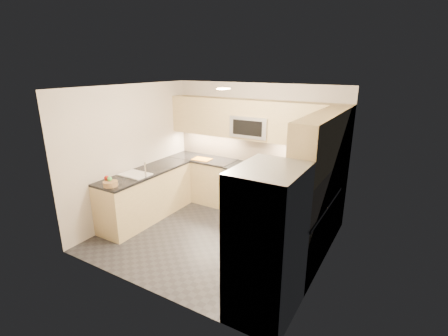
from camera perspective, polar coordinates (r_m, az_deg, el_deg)
floor at (r=5.69m, az=-1.84°, el=-12.04°), size 3.60×3.20×0.00m
ceiling at (r=4.95m, az=-2.13°, el=13.96°), size 3.60×3.20×0.02m
wall_back at (r=6.54m, az=5.60°, el=3.69°), size 3.60×0.02×2.50m
wall_front at (r=4.02m, az=-14.40°, el=-5.90°), size 3.60×0.02×2.50m
wall_left at (r=6.30m, az=-15.91°, el=2.56°), size 0.02×3.20×2.50m
wall_right at (r=4.53m, az=17.64°, el=-3.47°), size 0.02×3.20×2.50m
base_cab_back_left at (r=7.04m, az=-3.70°, el=-2.04°), size 1.42×0.60×0.90m
base_cab_back_right at (r=6.16m, az=13.42°, el=-5.48°), size 1.42×0.60×0.90m
base_cab_right at (r=5.05m, az=13.85°, el=-10.84°), size 0.60×1.70×0.90m
base_cab_peninsula at (r=6.35m, az=-13.43°, el=-4.76°), size 0.60×2.00×0.90m
countertop_back_left at (r=6.90m, az=-3.77°, el=1.64°), size 1.42×0.63×0.04m
countertop_back_right at (r=5.99m, az=13.73°, el=-1.34°), size 1.42×0.63×0.04m
countertop_right at (r=4.85m, az=14.26°, el=-5.95°), size 0.63×1.70×0.04m
countertop_peninsula at (r=6.19m, az=-13.73°, el=-0.73°), size 0.63×2.00×0.04m
upper_cab_back at (r=6.27m, az=5.07°, el=8.47°), size 3.60×0.35×0.75m
upper_cab_right at (r=4.66m, az=17.01°, el=4.59°), size 0.35×1.95×0.75m
backsplash_back at (r=6.55m, az=5.57°, el=3.22°), size 3.60×0.01×0.51m
backsplash_right at (r=4.96m, az=18.76°, el=-2.40°), size 0.01×2.30×0.51m
gas_range at (r=6.50m, az=4.17°, el=-3.72°), size 0.76×0.65×0.91m
range_cooktop at (r=6.35m, az=4.26°, el=0.16°), size 0.76×0.65×0.03m
oven_door_glass at (r=6.23m, az=2.80°, el=-4.72°), size 0.62×0.02×0.45m
oven_handle at (r=6.11m, az=2.75°, el=-2.44°), size 0.60×0.02×0.02m
microwave at (r=6.27m, az=4.94°, el=7.31°), size 0.76×0.40×0.40m
microwave_door at (r=6.09m, az=4.09°, el=7.02°), size 0.60×0.01×0.28m
refrigerator at (r=3.77m, az=7.56°, el=-13.08°), size 0.70×0.90×1.80m
fridge_handle_left at (r=3.74m, az=1.14°, el=-12.26°), size 0.02×0.02×1.20m
fridge_handle_right at (r=4.02m, az=3.71°, el=-10.04°), size 0.02×0.02×1.20m
sink_basin at (r=6.04m, az=-15.34°, el=-1.73°), size 0.52×0.38×0.16m
faucet at (r=5.80m, az=-13.70°, el=-0.31°), size 0.03×0.03×0.28m
utensil_bowl at (r=5.78m, az=17.34°, el=-1.36°), size 0.33×0.33×0.15m
cutting_board at (r=6.77m, az=-3.92°, el=1.56°), size 0.40×0.29×0.01m
fruit_basket at (r=5.57m, az=-19.33°, el=-2.63°), size 0.29×0.29×0.08m
fruit_apple at (r=5.64m, az=-19.94°, el=-1.65°), size 0.08×0.08×0.08m
fruit_pear at (r=5.58m, az=-19.47°, el=-1.80°), size 0.08×0.08×0.08m
dish_towel_check at (r=6.26m, az=0.87°, el=-3.61°), size 0.17×0.02×0.31m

